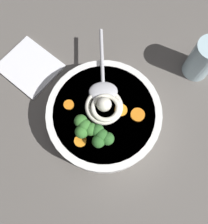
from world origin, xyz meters
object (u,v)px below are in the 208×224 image
Objects in this scene: soup_bowl at (104,116)px; noodle_pile at (104,106)px; soup_spoon at (103,85)px; drinking_glass at (203,59)px; folded_napkin at (30,67)px.

noodle_pile is (-0.33, 0.80, 4.22)cm from soup_bowl.
drinking_glass is (16.51, 17.17, -2.16)cm from soup_spoon.
soup_bowl reaches higher than folded_napkin.
soup_spoon is 1.61× the size of drinking_glass.
soup_bowl is 6.84cm from soup_spoon.
soup_spoon is at bearing 4.34° from folded_napkin.
drinking_glass is at bearing 27.24° from folded_napkin.
drinking_glass is (13.69, 22.01, 1.78)cm from soup_bowl.
noodle_pile reaches higher than folded_napkin.
noodle_pile is 23.50cm from folded_napkin.
soup_spoon is 23.91cm from drinking_glass.
soup_bowl is at bearing 180.00° from soup_spoon.
drinking_glass is at bearing 56.52° from noodle_pile.
noodle_pile is at bearing -123.48° from drinking_glass.
drinking_glass is at bearing 58.11° from soup_bowl.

